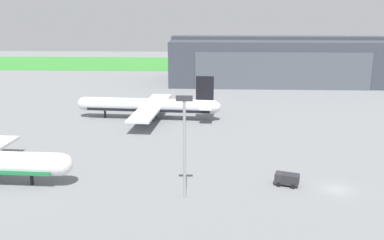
# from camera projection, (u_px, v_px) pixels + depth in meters

# --- Properties ---
(ground_plane) EXTENTS (440.00, 440.00, 0.00)m
(ground_plane) POSITION_uv_depth(u_px,v_px,m) (336.00, 189.00, 66.56)
(ground_plane) COLOR slate
(grass_field_strip) EXTENTS (440.00, 56.00, 0.08)m
(grass_field_strip) POSITION_uv_depth(u_px,v_px,m) (249.00, 64.00, 217.82)
(grass_field_strip) COLOR #378935
(grass_field_strip) RESTS_ON ground_plane
(maintenance_hangar) EXTENTS (80.89, 34.05, 17.70)m
(maintenance_hangar) POSITION_uv_depth(u_px,v_px,m) (276.00, 60.00, 162.79)
(maintenance_hangar) COLOR #383D47
(maintenance_hangar) RESTS_ON ground_plane
(airliner_far_right) EXTENTS (37.66, 31.55, 11.50)m
(airliner_far_right) POSITION_uv_depth(u_px,v_px,m) (149.00, 106.00, 108.30)
(airliner_far_right) COLOR silver
(airliner_far_right) RESTS_ON ground_plane
(fuel_bowser) EXTENTS (4.22, 3.22, 1.98)m
(fuel_bowser) POSITION_uv_depth(u_px,v_px,m) (287.00, 179.00, 67.85)
(fuel_bowser) COLOR #2D2D33
(fuel_bowser) RESTS_ON ground_plane
(apron_light_mast) EXTENTS (2.40, 0.50, 15.87)m
(apron_light_mast) POSITION_uv_depth(u_px,v_px,m) (184.00, 138.00, 61.05)
(apron_light_mast) COLOR #99999E
(apron_light_mast) RESTS_ON ground_plane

